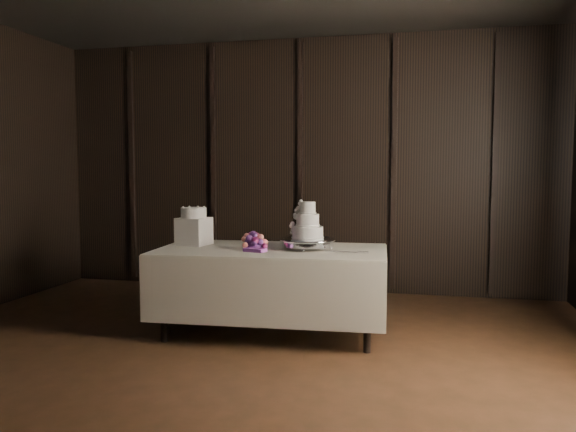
{
  "coord_description": "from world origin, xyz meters",
  "views": [
    {
      "loc": [
        1.34,
        -3.11,
        1.45
      ],
      "look_at": [
        0.27,
        1.6,
        1.05
      ],
      "focal_mm": 35.0,
      "sensor_mm": 36.0,
      "label": 1
    }
  ],
  "objects_px": {
    "small_cake": "(194,213)",
    "display_table": "(271,287)",
    "wedding_cake": "(305,224)",
    "bouquet": "(253,242)",
    "box_pedestal": "(194,231)",
    "cake_stand": "(308,244)"
  },
  "relations": [
    {
      "from": "cake_stand",
      "to": "bouquet",
      "type": "height_order",
      "value": "bouquet"
    },
    {
      "from": "wedding_cake",
      "to": "small_cake",
      "type": "height_order",
      "value": "wedding_cake"
    },
    {
      "from": "display_table",
      "to": "cake_stand",
      "type": "xyz_separation_m",
      "value": [
        0.31,
        0.05,
        0.39
      ]
    },
    {
      "from": "cake_stand",
      "to": "wedding_cake",
      "type": "height_order",
      "value": "wedding_cake"
    },
    {
      "from": "cake_stand",
      "to": "wedding_cake",
      "type": "xyz_separation_m",
      "value": [
        -0.02,
        -0.01,
        0.17
      ]
    },
    {
      "from": "cake_stand",
      "to": "box_pedestal",
      "type": "relative_size",
      "value": 1.86
    },
    {
      "from": "display_table",
      "to": "small_cake",
      "type": "relative_size",
      "value": 8.78
    },
    {
      "from": "display_table",
      "to": "bouquet",
      "type": "height_order",
      "value": "bouquet"
    },
    {
      "from": "bouquet",
      "to": "cake_stand",
      "type": "bearing_deg",
      "value": 16.65
    },
    {
      "from": "display_table",
      "to": "wedding_cake",
      "type": "distance_m",
      "value": 0.63
    },
    {
      "from": "cake_stand",
      "to": "bouquet",
      "type": "bearing_deg",
      "value": -163.35
    },
    {
      "from": "display_table",
      "to": "box_pedestal",
      "type": "bearing_deg",
      "value": 169.74
    },
    {
      "from": "bouquet",
      "to": "box_pedestal",
      "type": "relative_size",
      "value": 1.5
    },
    {
      "from": "wedding_cake",
      "to": "bouquet",
      "type": "height_order",
      "value": "wedding_cake"
    },
    {
      "from": "small_cake",
      "to": "display_table",
      "type": "bearing_deg",
      "value": -7.16
    },
    {
      "from": "wedding_cake",
      "to": "small_cake",
      "type": "xyz_separation_m",
      "value": [
        -1.05,
        0.06,
        0.08
      ]
    },
    {
      "from": "display_table",
      "to": "wedding_cake",
      "type": "relative_size",
      "value": 6.31
    },
    {
      "from": "wedding_cake",
      "to": "bouquet",
      "type": "relative_size",
      "value": 0.83
    },
    {
      "from": "display_table",
      "to": "box_pedestal",
      "type": "distance_m",
      "value": 0.9
    },
    {
      "from": "small_cake",
      "to": "box_pedestal",
      "type": "bearing_deg",
      "value": 0.0
    },
    {
      "from": "display_table",
      "to": "cake_stand",
      "type": "bearing_deg",
      "value": 5.36
    },
    {
      "from": "bouquet",
      "to": "small_cake",
      "type": "xyz_separation_m",
      "value": [
        -0.62,
        0.18,
        0.23
      ]
    }
  ]
}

